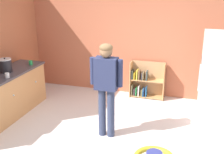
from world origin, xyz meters
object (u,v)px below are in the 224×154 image
(bookshelf, at_px, (145,82))
(standing_person, at_px, (106,82))
(green_cup, at_px, (31,63))
(kitchen_counter, at_px, (0,99))
(crock_pot, at_px, (5,65))
(refrigerator, at_px, (220,81))
(white_cup, at_px, (7,75))

(bookshelf, bearing_deg, standing_person, -99.39)
(standing_person, distance_m, green_cup, 2.18)
(kitchen_counter, relative_size, crock_pot, 8.13)
(kitchen_counter, height_order, refrigerator, refrigerator)
(white_cup, relative_size, green_cup, 1.00)
(refrigerator, bearing_deg, crock_pot, -170.62)
(refrigerator, distance_m, crock_pot, 4.12)
(kitchen_counter, distance_m, green_cup, 1.03)
(bookshelf, distance_m, standing_person, 2.08)
(white_cup, bearing_deg, kitchen_counter, -177.50)
(refrigerator, xyz_separation_m, green_cup, (-3.87, -0.09, 0.06))
(bookshelf, relative_size, standing_person, 0.51)
(bookshelf, height_order, green_cup, green_cup)
(green_cup, bearing_deg, crock_pot, -108.62)
(kitchen_counter, relative_size, refrigerator, 1.35)
(kitchen_counter, bearing_deg, bookshelf, 38.55)
(standing_person, relative_size, white_cup, 17.59)
(kitchen_counter, bearing_deg, white_cup, 2.50)
(bookshelf, height_order, standing_person, standing_person)
(white_cup, distance_m, green_cup, 0.89)
(white_cup, bearing_deg, green_cup, 93.66)
(refrigerator, bearing_deg, green_cup, -178.66)
(bookshelf, height_order, crock_pot, crock_pot)
(standing_person, xyz_separation_m, white_cup, (-1.95, -0.02, -0.07))
(crock_pot, bearing_deg, standing_person, -7.26)
(green_cup, bearing_deg, white_cup, -86.34)
(refrigerator, relative_size, bookshelf, 2.09)
(white_cup, bearing_deg, refrigerator, 14.33)
(bookshelf, relative_size, white_cup, 8.95)
(standing_person, bearing_deg, crock_pot, 172.74)
(bookshelf, distance_m, white_cup, 3.06)
(bookshelf, xyz_separation_m, white_cup, (-2.27, -1.97, 0.58))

